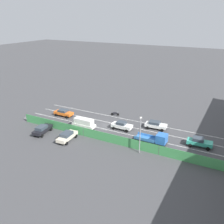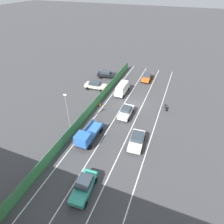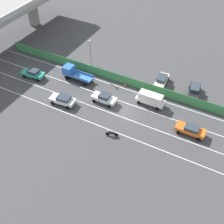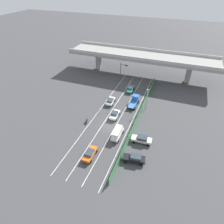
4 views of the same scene
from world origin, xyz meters
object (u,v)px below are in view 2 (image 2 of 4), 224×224
Objects in this scene: car_sedan_white at (137,140)px; car_van_white at (122,88)px; parked_sedan_dark at (107,74)px; parked_sedan_cream at (96,85)px; street_lamp at (67,109)px; flatbed_truck_blue at (86,137)px; car_taxi_orange at (147,77)px; motorcycle at (166,107)px; traffic_cone at (100,104)px; car_taxi_teal at (84,186)px; car_hatchback_white at (126,112)px.

car_van_white is at bearing -62.66° from car_sedan_white.
parked_sedan_dark is 1.01× the size of parked_sedan_cream.
street_lamp reaches higher than car_van_white.
car_van_white is 15.35m from flatbed_truck_blue.
car_taxi_orange is 2.36× the size of motorcycle.
parked_sedan_cream is 6.72× the size of traffic_cone.
car_taxi_orange is 12.32m from parked_sedan_cream.
car_taxi_teal is 6.25× the size of traffic_cone.
car_van_white is at bearing -14.18° from motorcycle.
parked_sedan_dark is at bearing 12.70° from car_taxi_orange.
car_hatchback_white is at bearing 37.55° from motorcycle.
flatbed_truck_blue is (3.25, -6.82, 0.32)m from car_taxi_teal.
car_hatchback_white is 8.92m from flatbed_truck_blue.
car_van_white is at bearing 66.83° from car_taxi_orange.
parked_sedan_dark is at bearing -45.07° from car_van_white.
flatbed_truck_blue reaches higher than parked_sedan_dark.
car_van_white is 1.09× the size of car_sedan_white.
motorcycle is at bearing 172.09° from parked_sedan_cream.
car_hatchback_white is 5.63m from traffic_cone.
parked_sedan_dark is 19.86m from street_lamp.
car_van_white reaches higher than parked_sedan_dark.
parked_sedan_dark is (9.18, 2.07, 0.05)m from car_taxi_orange.
traffic_cone is at bearing 106.65° from parked_sedan_dark.
parked_sedan_dark is (12.51, -18.79, 0.04)m from car_sedan_white.
street_lamp is (-2.10, 13.46, 3.09)m from parked_sedan_cream.
flatbed_truck_blue reaches higher than car_taxi_orange.
car_van_white is 1.08× the size of car_taxi_orange.
traffic_cone is (11.59, 3.52, -0.13)m from motorcycle.
flatbed_truck_blue is at bearing 81.59° from car_taxi_orange.
traffic_cone is (5.68, 13.75, -0.54)m from car_taxi_orange.
car_hatchback_white is 0.74× the size of flatbed_truck_blue.
car_hatchback_white is 2.23× the size of motorcycle.
parked_sedan_dark is (5.74, -21.16, -0.31)m from flatbed_truck_blue.
parked_sedan_cream is (9.06, -6.80, 0.02)m from car_hatchback_white.
car_taxi_teal is at bearing 90.08° from car_hatchback_white.
car_taxi_teal is 0.68× the size of street_lamp.
motorcycle is 12.11m from traffic_cone.
car_hatchback_white is 0.87× the size of parked_sedan_dark.
car_hatchback_white reaches higher than car_taxi_orange.
parked_sedan_cream is at bearing 89.17° from parked_sedan_dark.
car_taxi_orange is 22.96m from street_lamp.
flatbed_truck_blue reaches higher than car_van_white.
flatbed_truck_blue reaches higher than car_taxi_teal.
flatbed_truck_blue reaches higher than traffic_cone.
car_van_white is 9.60m from motorcycle.
flatbed_truck_blue is at bearing 19.34° from car_sedan_white.
motorcycle is at bearing -142.45° from car_hatchback_white.
parked_sedan_cream reaches higher than car_sedan_white.
street_lamp is (7.17, 21.59, 3.14)m from car_taxi_orange.
flatbed_truck_blue is (3.44, 23.23, 0.36)m from car_taxi_orange.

